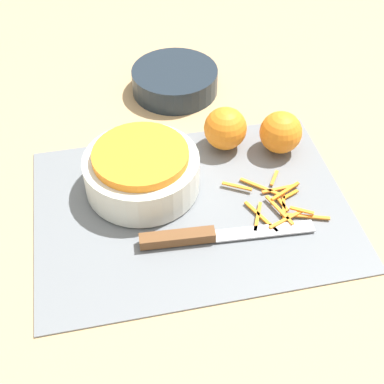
{
  "coord_description": "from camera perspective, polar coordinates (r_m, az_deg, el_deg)",
  "views": [
    {
      "loc": [
        -0.12,
        -0.55,
        0.61
      ],
      "look_at": [
        0.0,
        0.0,
        0.04
      ],
      "focal_mm": 50.0,
      "sensor_mm": 36.0,
      "label": 1
    }
  ],
  "objects": [
    {
      "name": "ground_plane",
      "position": [
        0.83,
        0.0,
        -1.76
      ],
      "size": [
        4.0,
        4.0,
        0.0
      ],
      "primitive_type": "plane",
      "color": "tan"
    },
    {
      "name": "cutting_board",
      "position": [
        0.82,
        0.0,
        -1.61
      ],
      "size": [
        0.48,
        0.35,
        0.01
      ],
      "color": "slate",
      "rests_on": "ground_plane"
    },
    {
      "name": "bowl_speckled",
      "position": [
        0.83,
        -5.39,
        2.37
      ],
      "size": [
        0.18,
        0.18,
        0.07
      ],
      "color": "silver",
      "rests_on": "cutting_board"
    },
    {
      "name": "bowl_dark",
      "position": [
        1.05,
        -1.84,
        11.8
      ],
      "size": [
        0.17,
        0.17,
        0.05
      ],
      "color": "#1E2833",
      "rests_on": "ground_plane"
    },
    {
      "name": "knife",
      "position": [
        0.77,
        0.5,
        -4.74
      ],
      "size": [
        0.26,
        0.04,
        0.02
      ],
      "rotation": [
        0.0,
        0.0,
        -0.07
      ],
      "color": "brown",
      "rests_on": "cutting_board"
    },
    {
      "name": "orange_left",
      "position": [
        0.91,
        9.45,
        6.3
      ],
      "size": [
        0.07,
        0.07,
        0.07
      ],
      "color": "orange",
      "rests_on": "cutting_board"
    },
    {
      "name": "orange_right",
      "position": [
        0.9,
        3.58,
        6.78
      ],
      "size": [
        0.07,
        0.07,
        0.07
      ],
      "color": "orange",
      "rests_on": "cutting_board"
    },
    {
      "name": "peel_pile",
      "position": [
        0.83,
        9.02,
        -1.15
      ],
      "size": [
        0.14,
        0.13,
        0.01
      ],
      "color": "orange",
      "rests_on": "cutting_board"
    }
  ]
}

